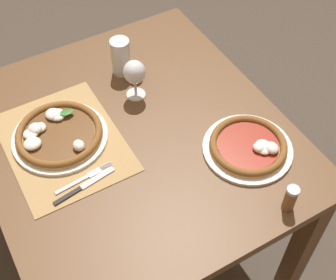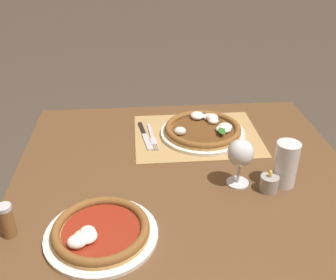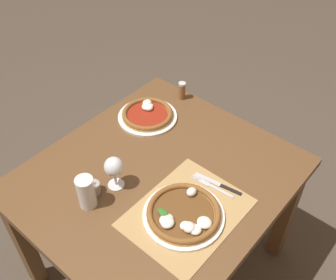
% 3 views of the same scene
% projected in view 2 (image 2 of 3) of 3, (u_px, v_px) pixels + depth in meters
% --- Properties ---
extents(dining_table, '(1.10, 1.00, 0.74)m').
position_uv_depth(dining_table, '(183.00, 195.00, 1.35)').
color(dining_table, brown).
rests_on(dining_table, ground).
extents(paper_placemat, '(0.47, 0.37, 0.00)m').
position_uv_depth(paper_placemat, '(197.00, 135.00, 1.50)').
color(paper_placemat, '#A88451').
rests_on(paper_placemat, dining_table).
extents(pizza_near, '(0.32, 0.32, 0.05)m').
position_uv_depth(pizza_near, '(203.00, 129.00, 1.49)').
color(pizza_near, silver).
rests_on(pizza_near, paper_placemat).
extents(pizza_far, '(0.30, 0.30, 0.05)m').
position_uv_depth(pizza_far, '(100.00, 232.00, 1.01)').
color(pizza_far, silver).
rests_on(pizza_far, dining_table).
extents(wine_glass, '(0.08, 0.08, 0.16)m').
position_uv_depth(wine_glass, '(240.00, 155.00, 1.18)').
color(wine_glass, silver).
rests_on(wine_glass, dining_table).
extents(pint_glass, '(0.07, 0.07, 0.15)m').
position_uv_depth(pint_glass, '(286.00, 165.00, 1.19)').
color(pint_glass, silver).
rests_on(pint_glass, dining_table).
extents(fork, '(0.03, 0.20, 0.00)m').
position_uv_depth(fork, '(152.00, 137.00, 1.48)').
color(fork, '#B7B7BC').
rests_on(fork, paper_placemat).
extents(knife, '(0.05, 0.22, 0.01)m').
position_uv_depth(knife, '(145.00, 136.00, 1.49)').
color(knife, black).
rests_on(knife, paper_placemat).
extents(votive_candle, '(0.06, 0.06, 0.07)m').
position_uv_depth(votive_candle, '(269.00, 184.00, 1.19)').
color(votive_candle, gray).
rests_on(votive_candle, dining_table).
extents(pepper_shaker, '(0.04, 0.04, 0.10)m').
position_uv_depth(pepper_shaker, '(7.00, 221.00, 1.01)').
color(pepper_shaker, brown).
rests_on(pepper_shaker, dining_table).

